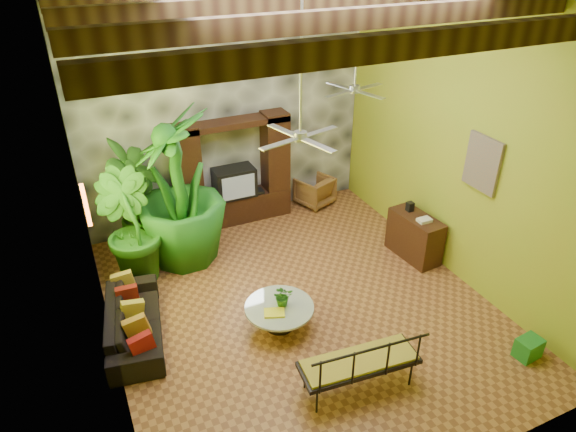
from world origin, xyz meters
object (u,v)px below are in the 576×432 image
entertainment_center (234,180)px  tall_plant_a (136,197)px  iron_bench (362,362)px  ceiling_fan_front (300,121)px  sofa (134,321)px  tall_plant_b (128,229)px  coffee_table (279,313)px  side_console (415,236)px  tall_plant_c (178,189)px  wicker_armchair (314,191)px  ceiling_fan_back (355,77)px  green_bin (528,348)px

entertainment_center → tall_plant_a: entertainment_center is taller
entertainment_center → iron_bench: entertainment_center is taller
ceiling_fan_front → sofa: ceiling_fan_front is taller
tall_plant_b → coffee_table: tall_plant_b is taller
sofa → side_console: 5.30m
entertainment_center → tall_plant_c: bearing=-144.9°
tall_plant_a → coffee_table: bearing=-64.5°
tall_plant_b → side_console: size_ratio=1.90×
tall_plant_a → tall_plant_c: size_ratio=0.77×
wicker_armchair → tall_plant_a: (-3.94, -0.23, 0.81)m
tall_plant_c → coffee_table: (0.86, -2.54, -1.23)m
sofa → side_console: bearing=-80.6°
entertainment_center → tall_plant_c: tall_plant_c is taller
sofa → iron_bench: 3.56m
sofa → tall_plant_a: bearing=-4.4°
wicker_armchair → coffee_table: bearing=33.7°
ceiling_fan_back → wicker_armchair: (0.29, 1.89, -3.07)m
ceiling_fan_back → wicker_armchair: size_ratio=2.53×
sofa → wicker_armchair: 5.29m
sofa → green_bin: (5.23, -2.89, -0.14)m
sofa → green_bin: bearing=-109.8°
side_console → green_bin: side_console is taller
coffee_table → iron_bench: 1.75m
ceiling_fan_back → sofa: bearing=-168.9°
ceiling_fan_back → green_bin: ceiling_fan_back is taller
sofa → green_bin: size_ratio=5.52×
ceiling_fan_front → tall_plant_a: bearing=119.6°
ceiling_fan_front → iron_bench: size_ratio=1.10×
iron_bench → sofa: bearing=142.9°
ceiling_fan_front → green_bin: 4.77m
ceiling_fan_back → tall_plant_b: size_ratio=0.90×
tall_plant_b → tall_plant_c: 1.12m
side_console → tall_plant_a: bearing=147.1°
coffee_table → iron_bench: bearing=-73.7°
wicker_armchair → tall_plant_a: 4.03m
entertainment_center → wicker_armchair: 1.99m
sofa → tall_plant_a: size_ratio=0.89×
entertainment_center → coffee_table: (-0.52, -3.50, -0.71)m
entertainment_center → wicker_armchair: size_ratio=3.27×
ceiling_fan_back → tall_plant_c: (-2.97, 0.97, -1.92)m
sofa → side_console: (5.30, 0.02, 0.14)m
ceiling_fan_back → tall_plant_c: size_ratio=0.63×
sofa → coffee_table: (2.13, -0.73, -0.04)m
ceiling_fan_back → wicker_armchair: ceiling_fan_back is taller
wicker_armchair → tall_plant_c: 3.58m
tall_plant_b → green_bin: bearing=-42.0°
ceiling_fan_back → tall_plant_c: bearing=161.9°
wicker_armchair → tall_plant_a: bearing=-18.1°
entertainment_center → iron_bench: bearing=-90.3°
entertainment_center → coffee_table: entertainment_center is taller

